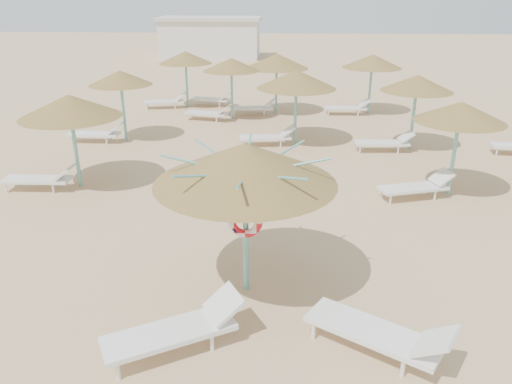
{
  "coord_description": "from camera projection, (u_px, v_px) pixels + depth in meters",
  "views": [
    {
      "loc": [
        0.37,
        -8.16,
        5.44
      ],
      "look_at": [
        -0.23,
        1.93,
        1.3
      ],
      "focal_mm": 35.0,
      "sensor_mm": 36.0,
      "label": 1
    }
  ],
  "objects": [
    {
      "name": "main_palapa",
      "position": [
        245.0,
        164.0,
        8.78
      ],
      "size": [
        3.3,
        3.3,
        2.96
      ],
      "color": "#68B5AE",
      "rests_on": "ground"
    },
    {
      "name": "service_hut",
      "position": [
        211.0,
        37.0,
        41.66
      ],
      "size": [
        8.4,
        4.4,
        3.25
      ],
      "color": "silver",
      "rests_on": "ground"
    },
    {
      "name": "lounger_main_a",
      "position": [
        179.0,
        329.0,
        7.98
      ],
      "size": [
        2.31,
        1.69,
        0.82
      ],
      "rotation": [
        0.0,
        0.0,
        0.51
      ],
      "color": "white",
      "rests_on": "ground"
    },
    {
      "name": "palapa_field",
      "position": [
        318.0,
        80.0,
        18.28
      ],
      "size": [
        19.73,
        13.45,
        2.72
      ],
      "color": "#68B5AE",
      "rests_on": "ground"
    },
    {
      "name": "lounger_main_b",
      "position": [
        382.0,
        333.0,
        7.85
      ],
      "size": [
        2.33,
        1.81,
        0.84
      ],
      "rotation": [
        0.0,
        0.0,
        -0.56
      ],
      "color": "white",
      "rests_on": "ground"
    },
    {
      "name": "ground",
      "position": [
        262.0,
        292.0,
        9.62
      ],
      "size": [
        120.0,
        120.0,
        0.0
      ],
      "primitive_type": "plane",
      "color": "tan",
      "rests_on": "ground"
    }
  ]
}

